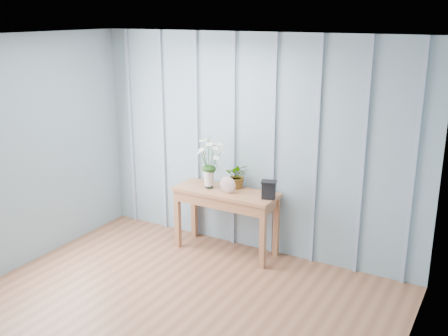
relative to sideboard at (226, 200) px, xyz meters
The scene contains 6 objects.
room_shell 1.74m from the sideboard, 78.92° to the right, with size 4.00×4.50×2.50m.
sideboard is the anchor object (origin of this frame).
daisy_vase 0.53m from the sideboard, behind, with size 0.42×0.32×0.60m.
spider_plant 0.31m from the sideboard, 63.42° to the left, with size 0.27×0.23×0.30m, color #13340E.
felt_disc_vessel 0.23m from the sideboard, 49.08° to the right, with size 0.19×0.05×0.19m, color #894650.
carved_box 0.57m from the sideboard, ahead, with size 0.19×0.17×0.20m.
Camera 1 is at (2.53, -2.92, 2.71)m, focal length 42.00 mm.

